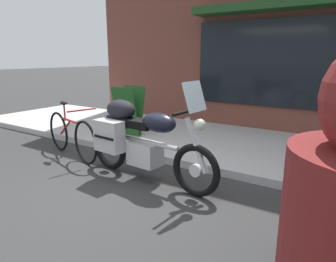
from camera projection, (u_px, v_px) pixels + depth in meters
The scene contains 4 objects.
ground_plane at pixel (128, 192), 3.86m from camera, with size 80.00×80.00×0.00m, color #323232.
touring_motorcycle at pixel (139, 137), 4.13m from camera, with size 2.23×0.62×1.41m.
parked_bicycle at pixel (71, 135), 5.16m from camera, with size 1.69×0.59×0.95m.
sandwich_board_sign at pixel (129, 111), 6.12m from camera, with size 0.55×0.42×0.99m.
Camera 1 is at (2.37, -2.71, 1.68)m, focal length 32.22 mm.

